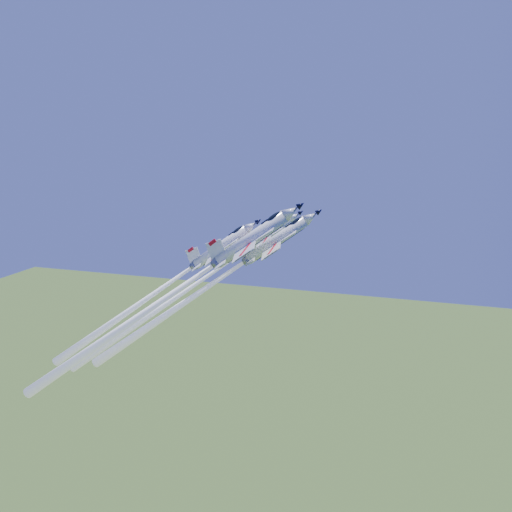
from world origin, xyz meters
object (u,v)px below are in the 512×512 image
(jet_left, at_px, (185,291))
(jet_lead, at_px, (207,287))
(jet_right, at_px, (161,301))
(jet_slot, at_px, (157,291))

(jet_left, bearing_deg, jet_lead, 31.23)
(jet_right, relative_size, jet_slot, 1.25)
(jet_left, height_order, jet_right, jet_right)
(jet_lead, bearing_deg, jet_left, -148.77)
(jet_left, xyz_separation_m, jet_right, (2.47, -14.95, 2.52))
(jet_left, relative_size, jet_slot, 1.17)
(jet_left, relative_size, jet_right, 0.93)
(jet_right, bearing_deg, jet_left, 175.61)
(jet_lead, relative_size, jet_slot, 1.04)
(jet_lead, xyz_separation_m, jet_left, (-8.39, 8.39, -3.79))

